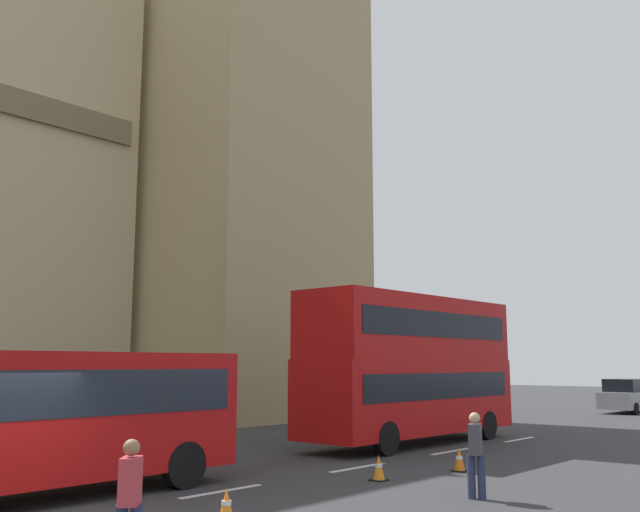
{
  "coord_description": "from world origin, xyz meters",
  "views": [
    {
      "loc": [
        -5.92,
        -11.77,
        2.65
      ],
      "look_at": [
        12.96,
        5.01,
        6.55
      ],
      "focal_mm": 39.5,
      "sensor_mm": 36.0,
      "label": 1
    }
  ],
  "objects": [
    {
      "name": "traffic_cone_west",
      "position": [
        2.29,
        -2.35,
        0.28
      ],
      "size": [
        0.36,
        0.36,
        0.58
      ],
      "color": "black",
      "rests_on": "ground_plane"
    },
    {
      "name": "sedan_lead",
      "position": [
        35.07,
        1.86,
        0.91
      ],
      "size": [
        4.4,
        1.86,
        1.85
      ],
      "color": "gray",
      "rests_on": "ground_plane"
    },
    {
      "name": "traffic_cone_east",
      "position": [
        10.03,
        -2.28,
        0.28
      ],
      "size": [
        0.36,
        0.36,
        0.58
      ],
      "color": "black",
      "rests_on": "ground_plane"
    },
    {
      "name": "pedestrian_by_kerb",
      "position": [
        7.02,
        -4.45,
        0.91
      ],
      "size": [
        0.46,
        0.38,
        1.69
      ],
      "color": "#262D4C",
      "rests_on": "ground_plane"
    },
    {
      "name": "pedestrian_near_cones",
      "position": [
        -0.51,
        -3.67,
        0.91
      ],
      "size": [
        0.45,
        0.45,
        1.69
      ],
      "color": "#262D4C",
      "rests_on": "ground_plane"
    },
    {
      "name": "lane_centre_marking",
      "position": [
        1.91,
        0.0,
        0.0
      ],
      "size": [
        34.4,
        0.16,
        0.01
      ],
      "color": "silver",
      "rests_on": "ground_plane"
    },
    {
      "name": "double_decker_bus",
      "position": [
        14.26,
        2.0,
        2.71
      ],
      "size": [
        9.46,
        2.54,
        4.9
      ],
      "color": "#B20F0F",
      "rests_on": "ground_plane"
    },
    {
      "name": "traffic_cone_middle",
      "position": [
        7.53,
        -1.63,
        0.28
      ],
      "size": [
        0.36,
        0.36,
        0.58
      ],
      "color": "black",
      "rests_on": "ground_plane"
    }
  ]
}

